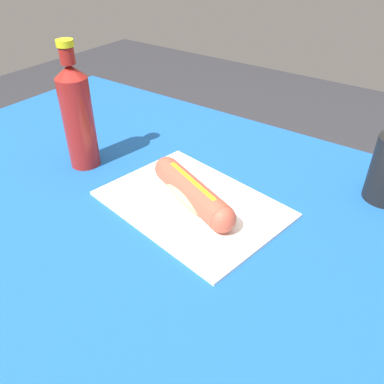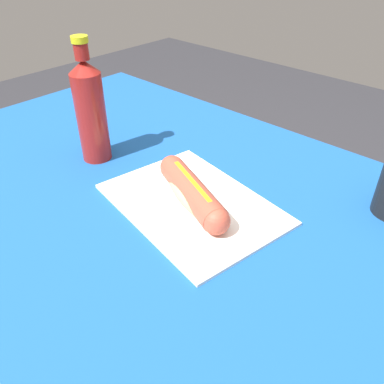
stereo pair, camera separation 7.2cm
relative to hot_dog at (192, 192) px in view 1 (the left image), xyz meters
name	(u,v)px [view 1 (the left image)]	position (x,y,z in m)	size (l,w,h in m)	color
dining_table	(144,253)	(0.08, 0.06, -0.15)	(1.23, 0.90, 0.73)	brown
paper_wrapper	(192,204)	(0.00, 0.00, -0.03)	(0.33, 0.23, 0.01)	white
hot_dog	(192,192)	(0.00, 0.00, 0.00)	(0.22, 0.12, 0.05)	#E5BC75
soda_bottle	(78,115)	(0.27, 0.01, 0.08)	(0.06, 0.06, 0.26)	maroon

